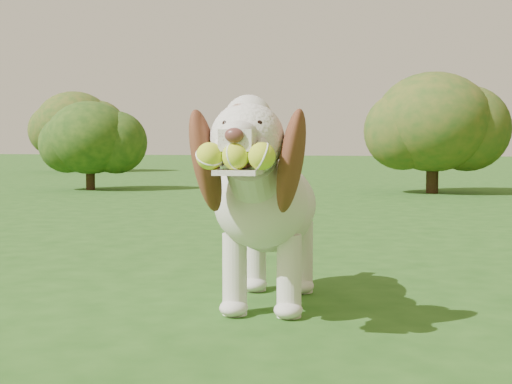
% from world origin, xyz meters
% --- Properties ---
extents(ground, '(80.00, 80.00, 0.00)m').
position_xyz_m(ground, '(0.00, 0.00, 0.00)').
color(ground, '#224E16').
rests_on(ground, ground).
extents(dog, '(0.54, 1.33, 0.86)m').
position_xyz_m(dog, '(-0.58, 0.12, 0.46)').
color(dog, silver).
rests_on(dog, ground).
extents(shrub_a, '(1.29, 1.29, 1.34)m').
position_xyz_m(shrub_a, '(-5.33, 6.80, 0.79)').
color(shrub_a, '#382314').
rests_on(shrub_a, ground).
extents(shrub_b, '(1.64, 1.64, 1.70)m').
position_xyz_m(shrub_b, '(-0.35, 7.55, 1.00)').
color(shrub_b, '#382314').
rests_on(shrub_b, ground).
extents(shrub_g, '(1.95, 1.95, 2.02)m').
position_xyz_m(shrub_g, '(-9.49, 13.13, 1.19)').
color(shrub_g, '#382314').
rests_on(shrub_g, ground).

